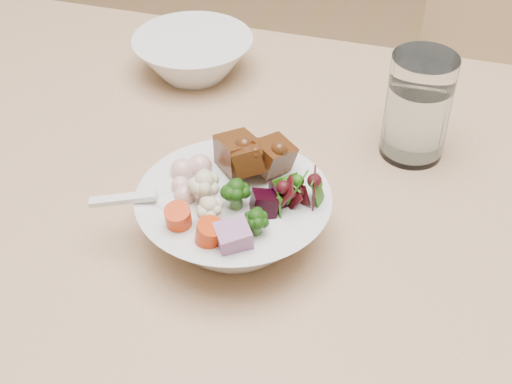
# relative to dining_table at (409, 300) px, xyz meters

# --- Properties ---
(dining_table) EXTENTS (1.52, 0.94, 0.68)m
(dining_table) POSITION_rel_dining_table_xyz_m (0.00, 0.00, 0.00)
(dining_table) COLOR tan
(dining_table) RESTS_ON ground
(chair_far) EXTENTS (0.42, 0.42, 0.86)m
(chair_far) POSITION_rel_dining_table_xyz_m (0.06, 0.69, -0.13)
(chair_far) COLOR tan
(chair_far) RESTS_ON ground
(food_bowl) EXTENTS (0.19, 0.19, 0.10)m
(food_bowl) POSITION_rel_dining_table_xyz_m (-0.18, -0.05, 0.10)
(food_bowl) COLOR silver
(food_bowl) RESTS_ON dining_table
(soup_spoon) EXTENTS (0.10, 0.05, 0.02)m
(soup_spoon) POSITION_rel_dining_table_xyz_m (-0.24, -0.08, 0.13)
(soup_spoon) COLOR silver
(soup_spoon) RESTS_ON food_bowl
(water_glass) EXTENTS (0.07, 0.07, 0.13)m
(water_glass) POSITION_rel_dining_table_xyz_m (-0.04, 0.16, 0.13)
(water_glass) COLOR white
(water_glass) RESTS_ON dining_table
(side_bowl) EXTENTS (0.16, 0.16, 0.05)m
(side_bowl) POSITION_rel_dining_table_xyz_m (-0.36, 0.23, 0.10)
(side_bowl) COLOR silver
(side_bowl) RESTS_ON dining_table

